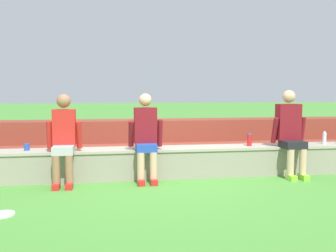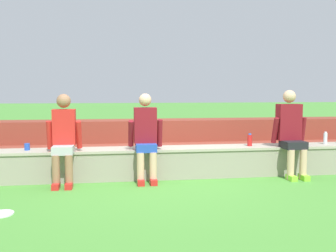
# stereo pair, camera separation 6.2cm
# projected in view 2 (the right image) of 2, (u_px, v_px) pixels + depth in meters

# --- Properties ---
(ground_plane) EXTENTS (80.00, 80.00, 0.00)m
(ground_plane) POSITION_uv_depth(u_px,v_px,m) (164.00, 180.00, 5.85)
(ground_plane) COLOR #4C9338
(stone_seating_wall) EXTENTS (8.66, 0.51, 0.48)m
(stone_seating_wall) POSITION_uv_depth(u_px,v_px,m) (162.00, 161.00, 6.06)
(stone_seating_wall) COLOR gray
(stone_seating_wall) RESTS_ON ground
(brick_bleachers) EXTENTS (11.25, 1.30, 0.82)m
(brick_bleachers) POSITION_uv_depth(u_px,v_px,m) (154.00, 146.00, 7.22)
(brick_bleachers) COLOR brown
(brick_bleachers) RESTS_ON ground
(person_far_left) EXTENTS (0.51, 0.57, 1.34)m
(person_far_left) POSITION_uv_depth(u_px,v_px,m) (64.00, 137.00, 5.55)
(person_far_left) COLOR #996B4C
(person_far_left) RESTS_ON ground
(person_left_of_center) EXTENTS (0.52, 0.50, 1.34)m
(person_left_of_center) POSITION_uv_depth(u_px,v_px,m) (146.00, 136.00, 5.74)
(person_left_of_center) COLOR #DBAD89
(person_left_of_center) RESTS_ON ground
(person_center) EXTENTS (0.55, 0.58, 1.39)m
(person_center) POSITION_uv_depth(u_px,v_px,m) (291.00, 131.00, 6.08)
(person_center) COLOR #DBAD89
(person_center) RESTS_ON ground
(water_bottle_mid_left) EXTENTS (0.06, 0.06, 0.21)m
(water_bottle_mid_left) POSITION_uv_depth(u_px,v_px,m) (325.00, 138.00, 6.45)
(water_bottle_mid_left) COLOR silver
(water_bottle_mid_left) RESTS_ON stone_seating_wall
(water_bottle_near_left) EXTENTS (0.08, 0.08, 0.21)m
(water_bottle_near_left) POSITION_uv_depth(u_px,v_px,m) (250.00, 140.00, 6.22)
(water_bottle_near_left) COLOR red
(water_bottle_near_left) RESTS_ON stone_seating_wall
(plastic_cup_left_end) EXTENTS (0.08, 0.08, 0.10)m
(plastic_cup_left_end) POSITION_uv_depth(u_px,v_px,m) (27.00, 147.00, 5.77)
(plastic_cup_left_end) COLOR blue
(plastic_cup_left_end) RESTS_ON stone_seating_wall
(frisbee) EXTENTS (0.27, 0.27, 0.02)m
(frisbee) POSITION_uv_depth(u_px,v_px,m) (1.00, 214.00, 4.23)
(frisbee) COLOR white
(frisbee) RESTS_ON ground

